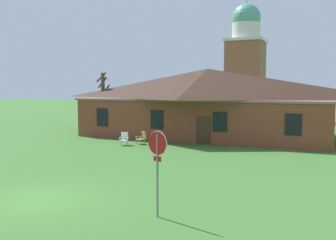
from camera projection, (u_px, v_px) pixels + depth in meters
ground_plane at (38, 200)px, 14.10m from camera, size 200.00×200.00×0.00m
brick_building at (208, 102)px, 32.78m from camera, size 21.51×10.40×5.95m
dome_tower at (245, 64)px, 50.94m from camera, size 5.18×5.18×16.58m
stop_sign at (157, 156)px, 12.07m from camera, size 0.78×0.26×2.88m
lawn_chair_by_porch at (124, 139)px, 27.45m from camera, size 0.76×0.82×0.96m
lawn_chair_near_door at (142, 138)px, 28.01m from camera, size 0.84×0.86×0.96m
lawn_chair_left_end at (156, 138)px, 27.94m from camera, size 0.75×0.79×0.96m
bare_tree_beside_building at (103, 99)px, 36.94m from camera, size 1.44×0.96×5.86m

